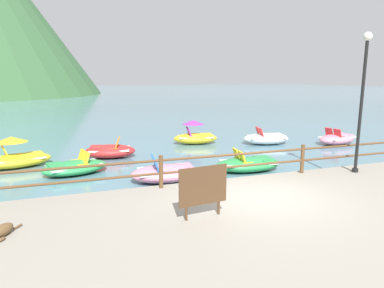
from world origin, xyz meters
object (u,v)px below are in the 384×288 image
sign_board (203,186)px  pedal_boat_5 (110,151)px  pedal_boat_6 (166,173)px  pedal_boat_0 (17,157)px  pedal_boat_1 (266,138)px  pedal_boat_2 (195,136)px  pedal_boat_3 (248,164)px  pedal_boat_7 (337,139)px  lamp_post (363,91)px  pedal_boat_4 (74,167)px

sign_board → pedal_boat_5: 8.52m
pedal_boat_5 → pedal_boat_6: pedal_boat_5 is taller
pedal_boat_0 → pedal_boat_1: pedal_boat_0 is taller
pedal_boat_2 → pedal_boat_1: bearing=-19.9°
pedal_boat_3 → pedal_boat_6: (-3.29, -0.28, 0.03)m
pedal_boat_0 → pedal_boat_7: (15.38, -0.25, -0.11)m
lamp_post → pedal_boat_3: 4.62m
sign_board → pedal_boat_6: bearing=86.7°
sign_board → pedal_boat_0: (-4.88, 7.87, -0.73)m
pedal_boat_5 → pedal_boat_6: 4.49m
pedal_boat_5 → pedal_boat_7: bearing=-3.7°
sign_board → pedal_boat_6: sign_board is taller
lamp_post → pedal_boat_0: lamp_post is taller
sign_board → pedal_boat_5: bearing=98.4°
pedal_boat_7 → pedal_boat_3: bearing=-155.4°
lamp_post → pedal_boat_4: lamp_post is taller
pedal_boat_0 → pedal_boat_5: pedal_boat_0 is taller
pedal_boat_3 → pedal_boat_5: 6.19m
pedal_boat_4 → pedal_boat_1: bearing=15.6°
sign_board → pedal_boat_7: (10.51, 7.62, -0.84)m
lamp_post → pedal_boat_2: 9.11m
pedal_boat_2 → pedal_boat_6: size_ratio=0.99×
pedal_boat_3 → pedal_boat_4: bearing=164.6°
sign_board → pedal_boat_1: size_ratio=0.45×
lamp_post → sign_board: bearing=-163.1°
lamp_post → pedal_boat_6: lamp_post is taller
sign_board → pedal_boat_4: sign_board is taller
sign_board → pedal_boat_3: sign_board is taller
lamp_post → pedal_boat_5: lamp_post is taller
pedal_boat_0 → pedal_boat_3: bearing=-22.3°
pedal_boat_5 → pedal_boat_6: bearing=-70.8°
pedal_boat_0 → pedal_boat_4: pedal_boat_0 is taller
pedal_boat_7 → lamp_post: bearing=-127.2°
sign_board → pedal_boat_2: size_ratio=0.47×
pedal_boat_3 → pedal_boat_7: 7.68m
pedal_boat_1 → pedal_boat_7: pedal_boat_1 is taller
pedal_boat_1 → pedal_boat_7: bearing=-19.0°
sign_board → pedal_boat_4: (-2.74, 6.15, -0.88)m
pedal_boat_2 → pedal_boat_5: bearing=-159.3°
pedal_boat_4 → pedal_boat_5: size_ratio=1.09×
pedal_boat_2 → pedal_boat_7: 7.54m
pedal_boat_6 → pedal_boat_0: bearing=143.9°
pedal_boat_6 → pedal_boat_7: 10.84m
pedal_boat_2 → lamp_post: bearing=-71.7°
pedal_boat_7 → pedal_boat_0: bearing=179.1°
lamp_post → pedal_boat_0: 12.83m
pedal_boat_1 → pedal_boat_4: (-9.69, -2.71, -0.05)m
pedal_boat_1 → pedal_boat_0: bearing=-175.3°
pedal_boat_5 → pedal_boat_7: pedal_boat_5 is taller
pedal_boat_3 → sign_board: bearing=-128.5°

